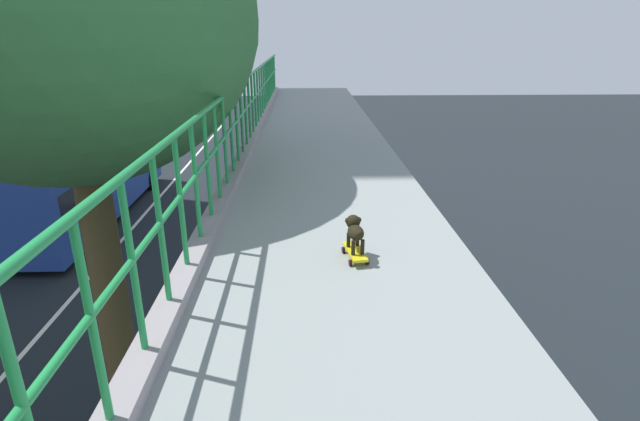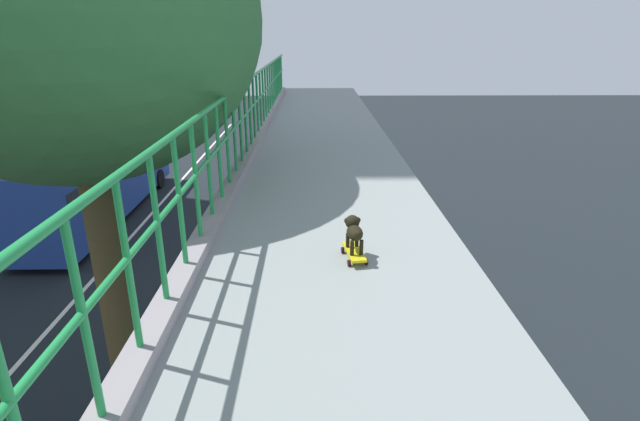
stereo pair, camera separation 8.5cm
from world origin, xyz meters
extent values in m
cube|color=gray|center=(1.02, 0.00, 5.42)|extent=(2.65, 32.49, 0.37)
cube|color=gray|center=(-0.25, 0.00, 5.67)|extent=(0.20, 30.86, 0.12)
cylinder|color=#209347|center=(-0.25, 0.00, 6.83)|extent=(0.06, 30.86, 0.06)
cylinder|color=#209347|center=(-0.25, 0.00, 6.33)|extent=(0.04, 30.86, 0.04)
cylinder|color=#209347|center=(-0.25, -0.88, 6.28)|extent=(0.04, 0.04, 1.10)
cylinder|color=#209347|center=(-0.25, -0.29, 6.28)|extent=(0.04, 0.04, 1.10)
cylinder|color=#209347|center=(-0.25, 0.29, 6.28)|extent=(0.04, 0.04, 1.10)
cylinder|color=#209347|center=(-0.25, 0.88, 6.28)|extent=(0.04, 0.04, 1.10)
cylinder|color=#209347|center=(-0.25, 1.46, 6.28)|extent=(0.04, 0.04, 1.10)
cylinder|color=#209347|center=(-0.25, 2.05, 6.28)|extent=(0.04, 0.04, 1.10)
cylinder|color=#209347|center=(-0.25, 2.64, 6.28)|extent=(0.04, 0.04, 1.10)
cylinder|color=#209347|center=(-0.25, 3.22, 6.28)|extent=(0.04, 0.04, 1.10)
cylinder|color=#209347|center=(-0.25, 3.81, 6.28)|extent=(0.04, 0.04, 1.10)
cylinder|color=#209347|center=(-0.25, 4.39, 6.28)|extent=(0.04, 0.04, 1.10)
cylinder|color=#209347|center=(-0.25, 4.98, 6.28)|extent=(0.04, 0.04, 1.10)
cylinder|color=#209347|center=(-0.25, 5.56, 6.28)|extent=(0.04, 0.04, 1.10)
cylinder|color=#209347|center=(-0.25, 6.15, 6.28)|extent=(0.04, 0.04, 1.10)
cylinder|color=#209347|center=(-0.25, 6.74, 6.28)|extent=(0.04, 0.04, 1.10)
cylinder|color=#209347|center=(-0.25, 7.32, 6.28)|extent=(0.04, 0.04, 1.10)
cylinder|color=#209347|center=(-0.25, 7.91, 6.28)|extent=(0.04, 0.04, 1.10)
cylinder|color=#209347|center=(-0.25, 8.49, 6.28)|extent=(0.04, 0.04, 1.10)
cylinder|color=#209347|center=(-0.25, 9.08, 6.28)|extent=(0.04, 0.04, 1.10)
cylinder|color=#209347|center=(-0.25, 9.66, 6.28)|extent=(0.04, 0.04, 1.10)
cylinder|color=#209347|center=(-0.25, 10.25, 6.28)|extent=(0.04, 0.04, 1.10)
cylinder|color=#209347|center=(-0.25, 10.84, 6.28)|extent=(0.04, 0.04, 1.10)
cylinder|color=#209347|center=(-0.25, 11.42, 6.28)|extent=(0.04, 0.04, 1.10)
cylinder|color=#209347|center=(-0.25, 12.01, 6.28)|extent=(0.04, 0.04, 1.10)
cylinder|color=#209347|center=(-0.25, 12.59, 6.28)|extent=(0.04, 0.04, 1.10)
cylinder|color=#209347|center=(-0.25, 13.18, 6.28)|extent=(0.04, 0.04, 1.10)
cylinder|color=#209347|center=(-0.25, 13.76, 6.28)|extent=(0.04, 0.04, 1.10)
cylinder|color=#209347|center=(-0.25, 14.35, 6.28)|extent=(0.04, 0.04, 1.10)
cylinder|color=#209347|center=(-0.25, 14.94, 6.28)|extent=(0.04, 0.04, 1.10)
cube|color=navy|center=(-8.33, 17.68, 1.79)|extent=(2.48, 11.43, 3.03)
cube|color=black|center=(-8.33, 17.68, 2.32)|extent=(2.50, 10.52, 0.70)
cylinder|color=black|center=(-7.14, 21.68, 0.48)|extent=(0.28, 0.96, 0.96)
cylinder|color=black|center=(-9.52, 21.68, 0.48)|extent=(0.28, 0.96, 0.96)
cylinder|color=black|center=(-7.14, 14.54, 0.48)|extent=(0.28, 0.96, 0.96)
cylinder|color=black|center=(-9.52, 14.54, 0.48)|extent=(0.28, 0.96, 0.96)
cylinder|color=#4F4425|center=(-2.38, 4.62, 3.17)|extent=(0.52, 0.52, 6.34)
ellipsoid|color=#38773E|center=(-2.38, 4.62, 7.74)|extent=(5.11, 5.11, 4.35)
cube|color=gold|center=(1.22, 1.76, 5.68)|extent=(0.20, 0.44, 0.02)
cylinder|color=black|center=(1.28, 1.91, 5.64)|extent=(0.03, 0.06, 0.06)
cylinder|color=black|center=(1.13, 1.88, 5.64)|extent=(0.03, 0.06, 0.06)
cylinder|color=black|center=(1.32, 1.63, 5.64)|extent=(0.03, 0.06, 0.06)
cylinder|color=black|center=(1.17, 1.61, 5.64)|extent=(0.03, 0.06, 0.06)
cylinder|color=black|center=(1.25, 1.85, 5.76)|extent=(0.04, 0.04, 0.14)
cylinder|color=black|center=(1.17, 1.84, 5.76)|extent=(0.04, 0.04, 0.14)
cylinder|color=black|center=(1.28, 1.68, 5.76)|extent=(0.04, 0.04, 0.14)
cylinder|color=black|center=(1.20, 1.66, 5.76)|extent=(0.04, 0.04, 0.14)
ellipsoid|color=black|center=(1.22, 1.76, 5.87)|extent=(0.18, 0.26, 0.13)
sphere|color=black|center=(1.21, 1.86, 5.94)|extent=(0.13, 0.13, 0.13)
ellipsoid|color=black|center=(1.20, 1.92, 5.93)|extent=(0.06, 0.07, 0.04)
sphere|color=black|center=(1.26, 1.86, 5.95)|extent=(0.06, 0.06, 0.06)
sphere|color=black|center=(1.16, 1.85, 5.95)|extent=(0.06, 0.06, 0.06)
sphere|color=black|center=(1.24, 1.63, 5.91)|extent=(0.06, 0.06, 0.06)
camera|label=1|loc=(0.77, -2.28, 7.59)|focal=27.08mm
camera|label=2|loc=(0.85, -2.28, 7.59)|focal=27.08mm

